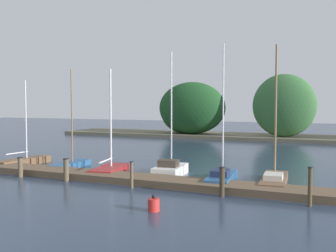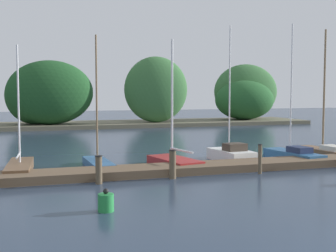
{
  "view_description": "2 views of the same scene",
  "coord_description": "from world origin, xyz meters",
  "px_view_note": "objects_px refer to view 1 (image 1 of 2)",
  "views": [
    {
      "loc": [
        10.58,
        -6.26,
        4.03
      ],
      "look_at": [
        1.61,
        14.21,
        2.76
      ],
      "focal_mm": 41.46,
      "sensor_mm": 36.0,
      "label": 1
    },
    {
      "loc": [
        -8.07,
        -7.04,
        3.52
      ],
      "look_at": [
        -1.59,
        12.82,
        1.95
      ],
      "focal_mm": 47.39,
      "sensor_mm": 36.0,
      "label": 2
    }
  ],
  "objects_px": {
    "sailboat_0": "(26,161)",
    "sailboat_1": "(72,163)",
    "sailboat_5": "(274,178)",
    "mooring_piling_4": "(222,182)",
    "mooring_piling_5": "(310,186)",
    "mooring_piling_1": "(20,167)",
    "sailboat_2": "(111,169)",
    "mooring_piling_2": "(66,170)",
    "sailboat_4": "(222,177)",
    "sailboat_3": "(171,169)",
    "mooring_piling_3": "(132,175)",
    "channel_buoy_1": "(154,205)"
  },
  "relations": [
    {
      "from": "sailboat_4",
      "to": "sailboat_5",
      "type": "bearing_deg",
      "value": -82.36
    },
    {
      "from": "sailboat_2",
      "to": "mooring_piling_2",
      "type": "relative_size",
      "value": 5.04
    },
    {
      "from": "sailboat_5",
      "to": "mooring_piling_1",
      "type": "height_order",
      "value": "sailboat_5"
    },
    {
      "from": "sailboat_2",
      "to": "sailboat_5",
      "type": "bearing_deg",
      "value": -97.49
    },
    {
      "from": "sailboat_2",
      "to": "mooring_piling_4",
      "type": "xyz_separation_m",
      "value": [
        7.42,
        -2.83,
        0.36
      ]
    },
    {
      "from": "mooring_piling_5",
      "to": "mooring_piling_3",
      "type": "bearing_deg",
      "value": 179.77
    },
    {
      "from": "sailboat_5",
      "to": "channel_buoy_1",
      "type": "relative_size",
      "value": 11.01
    },
    {
      "from": "sailboat_0",
      "to": "sailboat_3",
      "type": "relative_size",
      "value": 0.81
    },
    {
      "from": "mooring_piling_2",
      "to": "sailboat_2",
      "type": "bearing_deg",
      "value": 70.96
    },
    {
      "from": "sailboat_0",
      "to": "sailboat_1",
      "type": "height_order",
      "value": "sailboat_1"
    },
    {
      "from": "sailboat_1",
      "to": "channel_buoy_1",
      "type": "xyz_separation_m",
      "value": [
        9.13,
        -6.94,
        -0.03
      ]
    },
    {
      "from": "mooring_piling_1",
      "to": "mooring_piling_2",
      "type": "distance_m",
      "value": 3.04
    },
    {
      "from": "mooring_piling_1",
      "to": "sailboat_1",
      "type": "bearing_deg",
      "value": 81.56
    },
    {
      "from": "sailboat_5",
      "to": "mooring_piling_4",
      "type": "height_order",
      "value": "sailboat_5"
    },
    {
      "from": "sailboat_0",
      "to": "mooring_piling_1",
      "type": "height_order",
      "value": "sailboat_0"
    },
    {
      "from": "sailboat_4",
      "to": "mooring_piling_3",
      "type": "relative_size",
      "value": 5.44
    },
    {
      "from": "sailboat_1",
      "to": "sailboat_3",
      "type": "relative_size",
      "value": 0.89
    },
    {
      "from": "sailboat_5",
      "to": "mooring_piling_3",
      "type": "bearing_deg",
      "value": 116.2
    },
    {
      "from": "sailboat_2",
      "to": "mooring_piling_3",
      "type": "distance_m",
      "value": 4.2
    },
    {
      "from": "sailboat_1",
      "to": "mooring_piling_2",
      "type": "height_order",
      "value": "sailboat_1"
    },
    {
      "from": "sailboat_4",
      "to": "mooring_piling_2",
      "type": "xyz_separation_m",
      "value": [
        -7.57,
        -2.85,
        0.28
      ]
    },
    {
      "from": "mooring_piling_3",
      "to": "mooring_piling_5",
      "type": "xyz_separation_m",
      "value": [
        8.02,
        -0.03,
        0.13
      ]
    },
    {
      "from": "mooring_piling_2",
      "to": "channel_buoy_1",
      "type": "height_order",
      "value": "mooring_piling_2"
    },
    {
      "from": "sailboat_2",
      "to": "mooring_piling_1",
      "type": "xyz_separation_m",
      "value": [
        -4.0,
        -2.88,
        0.26
      ]
    },
    {
      "from": "sailboat_0",
      "to": "mooring_piling_4",
      "type": "xyz_separation_m",
      "value": [
        14.35,
        -3.37,
        0.38
      ]
    },
    {
      "from": "mooring_piling_2",
      "to": "sailboat_4",
      "type": "bearing_deg",
      "value": 20.64
    },
    {
      "from": "sailboat_5",
      "to": "mooring_piling_4",
      "type": "distance_m",
      "value": 3.9
    },
    {
      "from": "sailboat_5",
      "to": "mooring_piling_3",
      "type": "xyz_separation_m",
      "value": [
        -6.13,
        -3.58,
        0.31
      ]
    },
    {
      "from": "sailboat_0",
      "to": "mooring_piling_2",
      "type": "bearing_deg",
      "value": -115.19
    },
    {
      "from": "mooring_piling_3",
      "to": "mooring_piling_5",
      "type": "height_order",
      "value": "mooring_piling_5"
    },
    {
      "from": "mooring_piling_1",
      "to": "mooring_piling_5",
      "type": "relative_size",
      "value": 0.71
    },
    {
      "from": "sailboat_3",
      "to": "mooring_piling_2",
      "type": "relative_size",
      "value": 5.8
    },
    {
      "from": "mooring_piling_2",
      "to": "sailboat_3",
      "type": "bearing_deg",
      "value": 39.64
    },
    {
      "from": "sailboat_4",
      "to": "mooring_piling_1",
      "type": "xyz_separation_m",
      "value": [
        -10.61,
        -2.95,
        0.24
      ]
    },
    {
      "from": "sailboat_0",
      "to": "sailboat_3",
      "type": "xyz_separation_m",
      "value": [
        10.35,
        0.3,
        0.11
      ]
    },
    {
      "from": "sailboat_1",
      "to": "mooring_piling_2",
      "type": "relative_size",
      "value": 5.18
    },
    {
      "from": "sailboat_3",
      "to": "mooring_piling_1",
      "type": "bearing_deg",
      "value": 110.5
    },
    {
      "from": "mooring_piling_4",
      "to": "channel_buoy_1",
      "type": "distance_m",
      "value": 3.69
    },
    {
      "from": "sailboat_4",
      "to": "mooring_piling_5",
      "type": "xyz_separation_m",
      "value": [
        4.41,
        -3.01,
        0.47
      ]
    },
    {
      "from": "sailboat_0",
      "to": "mooring_piling_5",
      "type": "relative_size",
      "value": 3.58
    },
    {
      "from": "mooring_piling_5",
      "to": "channel_buoy_1",
      "type": "xyz_separation_m",
      "value": [
        -5.33,
        -3.11,
        -0.54
      ]
    },
    {
      "from": "mooring_piling_5",
      "to": "channel_buoy_1",
      "type": "height_order",
      "value": "mooring_piling_5"
    },
    {
      "from": "sailboat_5",
      "to": "mooring_piling_5",
      "type": "height_order",
      "value": "sailboat_5"
    },
    {
      "from": "sailboat_4",
      "to": "mooring_piling_3",
      "type": "bearing_deg",
      "value": 123.8
    },
    {
      "from": "mooring_piling_2",
      "to": "channel_buoy_1",
      "type": "relative_size",
      "value": 1.89
    },
    {
      "from": "mooring_piling_1",
      "to": "channel_buoy_1",
      "type": "xyz_separation_m",
      "value": [
        9.69,
        -3.17,
        -0.31
      ]
    },
    {
      "from": "sailboat_4",
      "to": "sailboat_3",
      "type": "bearing_deg",
      "value": 70.55
    },
    {
      "from": "sailboat_0",
      "to": "sailboat_4",
      "type": "relative_size",
      "value": 0.79
    },
    {
      "from": "mooring_piling_5",
      "to": "channel_buoy_1",
      "type": "bearing_deg",
      "value": -149.74
    },
    {
      "from": "sailboat_3",
      "to": "sailboat_0",
      "type": "bearing_deg",
      "value": 85.51
    }
  ]
}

